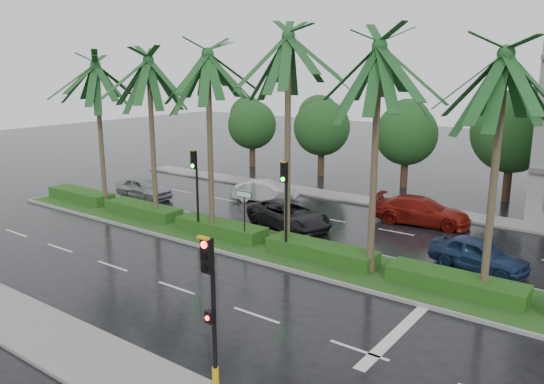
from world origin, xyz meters
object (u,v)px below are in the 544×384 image
Objects in this scene: signal_near at (211,309)px; car_white at (266,191)px; car_blue at (479,254)px; street_sign at (244,204)px; signal_median_left at (195,179)px; car_silver at (144,188)px; car_darkgrey at (289,215)px; car_red at (422,211)px.

signal_near reaches higher than car_white.
car_white is 15.09m from car_blue.
car_white is (-11.50, 17.56, -1.82)m from signal_near.
signal_median_left is at bearing -176.53° from street_sign.
signal_median_left reaches higher than car_white.
car_silver is at bearing 101.86° from car_white.
signal_median_left reaches higher than car_darkgrey.
car_red is (5.50, 4.92, 0.03)m from car_darkgrey.
car_darkgrey is at bearing 117.08° from signal_near.
car_silver is at bearing 162.93° from street_sign.
car_darkgrey is 7.38m from car_red.
signal_near is at bearing -54.66° from street_sign.
signal_near reaches higher than car_darkgrey.
street_sign is at bearing -168.68° from car_white.
signal_near is 13.84m from car_blue.
signal_median_left is at bearing 129.19° from car_red.
signal_near is 0.83× the size of car_darkgrey.
car_blue is at bearing 19.40° from street_sign.
signal_median_left is 1.68× the size of street_sign.
signal_median_left is at bearing 135.91° from signal_near.
car_white is 10.06m from car_red.
signal_median_left is at bearing 160.54° from car_darkgrey.
signal_near is at bearing -135.54° from car_darkgrey.
street_sign is 0.50× the size of car_red.
car_blue reaches higher than car_white.
street_sign is (3.00, 0.18, -0.87)m from signal_median_left.
signal_median_left is 0.83× the size of car_darkgrey.
car_blue is at bearing 15.90° from signal_median_left.
signal_median_left is 3.13m from street_sign.
street_sign reaches higher than car_red.
car_white is (6.96, 4.16, -0.03)m from car_silver.
car_darkgrey is at bearing -149.68° from car_white.
signal_median_left is 12.53m from car_red.
car_silver is 1.01× the size of car_white.
signal_near is at bearing 177.39° from car_red.
car_darkgrey is at bearing 99.08° from car_blue.
signal_near reaches higher than car_blue.
car_silver is 11.47m from car_darkgrey.
car_silver is at bearing 144.05° from signal_near.
car_white is (-4.50, 7.68, -1.44)m from street_sign.
car_blue is at bearing -125.05° from car_white.
car_darkgrey is 10.00m from car_blue.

